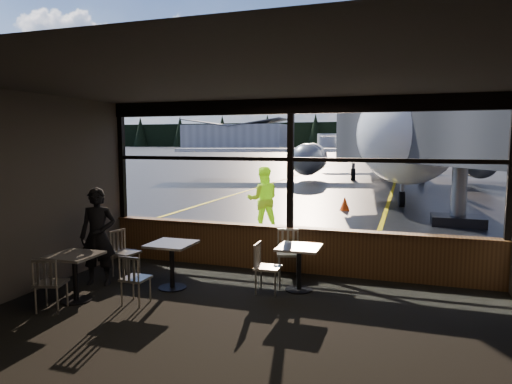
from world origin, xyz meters
The scene contains 30 objects.
ground_plane centered at (0.00, 120.00, 0.00)m, with size 520.00×520.00×0.00m, color black.
carpet_floor centered at (0.00, -3.00, 0.01)m, with size 8.00×6.00×0.01m, color black.
ceiling centered at (0.00, -3.00, 3.50)m, with size 8.00×6.00×0.04m, color #38332D.
wall_left centered at (-4.00, -3.00, 1.75)m, with size 0.04×6.00×3.50m, color #4C453D.
wall_back centered at (0.00, -6.00, 1.75)m, with size 8.00×0.04×3.50m, color #4C453D.
window_sill centered at (0.00, 0.00, 0.45)m, with size 8.00×0.28×0.90m, color #533219.
window_header centered at (0.00, 0.00, 3.35)m, with size 8.00×0.18×0.30m, color black.
mullion_left centered at (-3.95, 0.00, 2.20)m, with size 0.12×0.12×2.60m, color black.
mullion_centre centered at (0.00, 0.00, 2.20)m, with size 0.12×0.12×2.60m, color black.
mullion_right centered at (3.95, 0.00, 2.20)m, with size 0.12×0.12×2.60m, color black.
window_transom centered at (0.00, 0.00, 2.30)m, with size 8.00×0.10×0.08m, color black.
airliner centered at (1.01, 22.40, 5.40)m, with size 29.45×35.34×10.80m, color white, non-canonical shape.
jet_bridge centered at (3.60, 5.50, 2.53)m, with size 9.50×11.62×5.07m, color #29282B, non-canonical shape.
cafe_table_near centered at (0.46, -1.14, 0.40)m, with size 0.74×0.74×0.81m, color gray, non-canonical shape.
cafe_table_mid centered at (-1.74, -1.75, 0.42)m, with size 0.77×0.77×0.85m, color gray, non-canonical shape.
cafe_table_left centered at (-2.94, -2.86, 0.40)m, with size 0.73×0.73×0.81m, color #A49F97, non-canonical shape.
chair_near_w centered at (-0.03, -1.43, 0.45)m, with size 0.49×0.49×0.89m, color #AEAA9D, non-canonical shape.
chair_near_n centered at (0.08, -0.44, 0.47)m, with size 0.52×0.52×0.95m, color beige, non-canonical shape.
chair_mid_s centered at (-1.92, -2.65, 0.42)m, with size 0.46×0.46×0.85m, color #B1ADA0, non-canonical shape.
chair_mid_w centered at (-2.98, -1.36, 0.46)m, with size 0.51×0.51×0.93m, color beige, non-canonical shape.
chair_left_s centered at (-3.01, -3.32, 0.44)m, with size 0.48×0.48×0.88m, color beige, non-canonical shape.
passenger centered at (-3.15, -1.97, 0.91)m, with size 0.66×0.43×1.81m, color black.
ground_crew centered at (-1.76, 3.74, 0.97)m, with size 0.94×0.73×1.93m, color #BFF219.
cone_nose centered at (-0.03, 8.78, 0.27)m, with size 0.38×0.38×0.53m, color #F15907.
hangar_left centered at (-70.00, 180.00, 5.50)m, with size 45.00×18.00×11.00m, color silver, non-canonical shape.
hangar_mid centered at (0.00, 185.00, 5.00)m, with size 38.00×15.00×10.00m, color silver, non-canonical shape.
fuel_tank_a centered at (-30.00, 182.00, 3.00)m, with size 8.00×8.00×6.00m, color silver.
fuel_tank_b centered at (-20.00, 182.00, 3.00)m, with size 8.00×8.00×6.00m, color silver.
fuel_tank_c centered at (-10.00, 182.00, 3.00)m, with size 8.00×8.00×6.00m, color silver.
treeline centered at (0.00, 210.00, 6.00)m, with size 360.00×3.00×12.00m, color black.
Camera 1 is at (2.23, -8.89, 2.65)m, focal length 32.00 mm.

